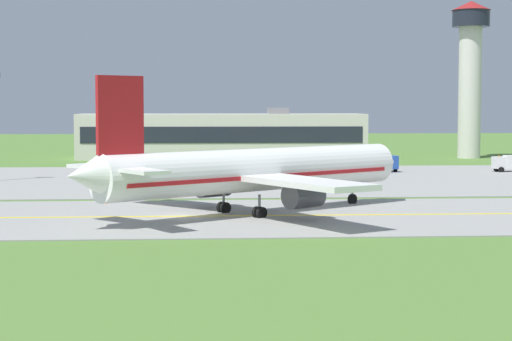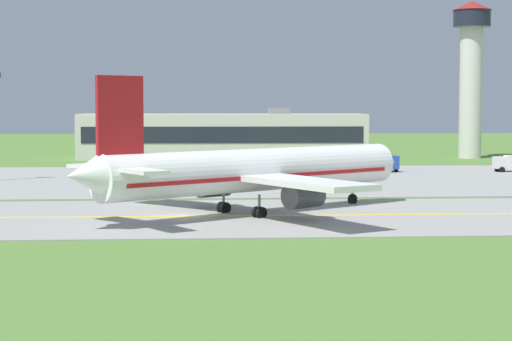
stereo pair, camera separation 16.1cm
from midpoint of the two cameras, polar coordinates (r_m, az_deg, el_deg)
ground_plane at (r=83.03m, az=-4.64°, el=-2.97°), size 500.00×500.00×0.00m
taxiway_strip at (r=83.03m, az=-4.64°, el=-2.93°), size 240.00×28.00×0.10m
apron_pad at (r=125.12m, az=0.22°, el=-0.55°), size 140.00×52.00×0.10m
taxiway_centreline at (r=83.02m, az=-4.64°, el=-2.89°), size 220.00×0.60×0.01m
airplane_lead at (r=84.33m, az=-0.22°, el=-0.02°), size 33.76×29.07×12.70m
service_truck_baggage at (r=140.98m, az=8.11°, el=0.54°), size 3.23×6.28×2.60m
terminal_building at (r=176.68m, az=-2.20°, el=2.20°), size 55.43×13.63×9.85m
control_tower at (r=181.51m, az=13.35°, el=6.51°), size 7.60×7.60×30.50m
traffic_cone_near_edge at (r=94.60m, az=-9.55°, el=-1.96°), size 0.44×0.44×0.60m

